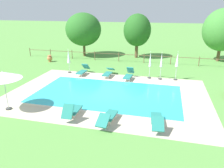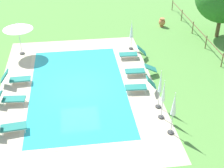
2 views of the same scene
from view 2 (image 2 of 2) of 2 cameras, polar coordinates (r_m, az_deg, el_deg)
name	(u,v)px [view 2 (image 2 of 2)]	position (r m, az deg, el deg)	size (l,w,h in m)	color
ground_plane	(78,88)	(20.00, -6.10, -0.67)	(160.00, 160.00, 0.00)	#599342
pool_deck_paving	(78,88)	(20.00, -6.10, -0.66)	(14.28, 9.68, 0.01)	beige
swimming_pool_water	(78,88)	(20.00, -6.10, -0.66)	(10.42, 5.82, 0.01)	#2DB7C6
pool_coping_rim	(78,88)	(20.00, -6.10, -0.65)	(10.90, 6.30, 0.01)	beige
sun_lounger_north_near_steps	(7,127)	(17.13, -18.20, -7.30)	(0.81, 2.08, 0.80)	#237A70
sun_lounger_north_mid	(16,78)	(20.97, -16.84, 0.96)	(0.67, 1.85, 1.01)	#237A70
sun_lounger_north_far	(132,53)	(23.21, 3.62, 5.51)	(0.70, 1.96, 0.92)	#237A70
sun_lounger_north_end	(140,70)	(21.13, 4.95, 2.46)	(0.71, 2.10, 0.70)	#237A70
sun_lounger_south_near_corner	(140,86)	(19.41, 5.07, -0.35)	(0.72, 1.91, 0.98)	#237A70
sun_lounger_south_mid	(9,98)	(19.24, -18.01, -2.48)	(0.78, 2.10, 0.75)	#237A70
patio_umbrella_open_foreground	(18,26)	(23.97, -16.52, 9.83)	(2.14, 2.14, 2.45)	#383838
patio_umbrella_closed_row_west	(163,95)	(16.79, 9.16, -1.93)	(0.32, 0.32, 2.41)	#383838
patio_umbrella_closed_row_mid_west	(174,107)	(15.74, 10.99, -4.03)	(0.32, 0.32, 2.50)	#383838
patio_umbrella_closed_row_centre	(132,31)	(24.08, 3.52, 9.43)	(0.32, 0.32, 2.29)	#383838
patio_umbrella_closed_row_mid_east	(160,85)	(17.57, 8.61, -0.19)	(0.32, 0.32, 2.40)	#383838
terracotta_urn_near_fence	(162,22)	(28.97, 8.91, 10.87)	(0.58, 0.58, 0.76)	#C67547
perimeter_fence	(223,58)	(23.13, 19.17, 4.42)	(23.47, 0.08, 1.05)	brown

